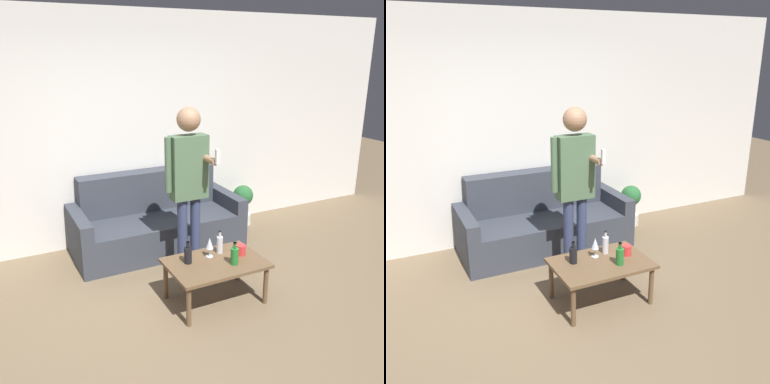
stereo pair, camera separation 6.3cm
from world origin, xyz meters
TOP-DOWN VIEW (x-y plane):
  - ground_plane at (0.00, 0.00)m, footprint 16.00×16.00m
  - wall_back at (0.00, 2.30)m, footprint 8.00×0.06m
  - couch at (0.33, 1.88)m, footprint 1.96×0.84m
  - coffee_table at (0.37, 0.53)m, footprint 0.89×0.59m
  - bottle_orange at (0.50, 0.41)m, footprint 0.07×0.07m
  - bottle_green at (0.14, 0.62)m, footprint 0.07×0.07m
  - bottle_dark at (0.50, 0.67)m, footprint 0.06×0.06m
  - wine_glass_near at (0.37, 0.64)m, footprint 0.07×0.07m
  - cup_on_table at (0.66, 0.55)m, footprint 0.09×0.09m
  - person_standing_front at (0.38, 1.09)m, footprint 0.43×0.43m
  - potted_plant at (1.64, 2.01)m, footprint 0.27×0.27m

SIDE VIEW (x-z plane):
  - ground_plane at x=0.00m, z-range 0.00..0.00m
  - couch at x=0.33m, z-range -0.13..0.75m
  - potted_plant at x=1.64m, z-range 0.04..0.59m
  - coffee_table at x=0.37m, z-range 0.16..0.56m
  - cup_on_table at x=0.66m, z-range 0.40..0.50m
  - bottle_green at x=0.14m, z-range 0.38..0.59m
  - bottle_orange at x=0.50m, z-range 0.38..0.60m
  - bottle_dark at x=0.50m, z-range 0.38..0.61m
  - wine_glass_near at x=0.37m, z-range 0.44..0.63m
  - person_standing_front at x=0.38m, z-range 0.19..1.93m
  - wall_back at x=0.00m, z-range 0.00..2.70m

